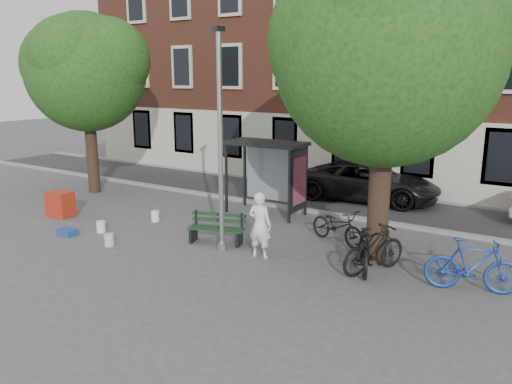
{
  "coord_description": "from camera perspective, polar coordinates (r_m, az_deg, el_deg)",
  "views": [
    {
      "loc": [
        8.1,
        -10.85,
        4.85
      ],
      "look_at": [
        0.1,
        1.64,
        1.4
      ],
      "focal_mm": 35.0,
      "sensor_mm": 36.0,
      "label": 1
    }
  ],
  "objects": [
    {
      "name": "bike_a",
      "position": [
        14.98,
        9.28,
        -3.85
      ],
      "size": [
        2.13,
        1.36,
        1.05
      ],
      "primitive_type": "imported",
      "rotation": [
        0.0,
        0.0,
        1.21
      ],
      "color": "black",
      "rests_on": "ground"
    },
    {
      "name": "bike_b",
      "position": [
        12.52,
        23.52,
        -7.72
      ],
      "size": [
        2.19,
        1.16,
        1.26
      ],
      "primitive_type": "imported",
      "rotation": [
        0.0,
        0.0,
        1.86
      ],
      "color": "#1A3C94",
      "rests_on": "ground"
    },
    {
      "name": "bucket_c",
      "position": [
        17.42,
        -11.44,
        -2.72
      ],
      "size": [
        0.37,
        0.37,
        0.36
      ],
      "primitive_type": "cylinder",
      "rotation": [
        0.0,
        0.0,
        -0.39
      ],
      "color": "white",
      "rests_on": "ground"
    },
    {
      "name": "tree_right",
      "position": [
        12.92,
        14.72,
        16.08
      ],
      "size": [
        5.76,
        5.6,
        8.2
      ],
      "color": "black",
      "rests_on": "ground"
    },
    {
      "name": "bike_c",
      "position": [
        13.15,
        12.28,
        -6.12
      ],
      "size": [
        1.64,
        2.36,
        1.18
      ],
      "primitive_type": "imported",
      "rotation": [
        0.0,
        0.0,
        0.42
      ],
      "color": "black",
      "rests_on": "ground"
    },
    {
      "name": "bike_d",
      "position": [
        12.95,
        13.34,
        -6.37
      ],
      "size": [
        1.41,
        2.09,
        1.23
      ],
      "primitive_type": "imported",
      "rotation": [
        0.0,
        0.0,
        2.69
      ],
      "color": "black",
      "rests_on": "ground"
    },
    {
      "name": "curb_far",
      "position": [
        21.97,
        10.17,
        0.29
      ],
      "size": [
        40.0,
        0.25,
        0.12
      ],
      "primitive_type": "cube",
      "color": "gray",
      "rests_on": "ground"
    },
    {
      "name": "bus_shelter",
      "position": [
        17.55,
        2.39,
        3.47
      ],
      "size": [
        2.85,
        1.45,
        2.62
      ],
      "color": "#1E2328",
      "rests_on": "ground"
    },
    {
      "name": "red_stand",
      "position": [
        18.88,
        -21.47,
        -1.31
      ],
      "size": [
        0.93,
        0.65,
        0.9
      ],
      "primitive_type": "cube",
      "rotation": [
        0.0,
        0.0,
        0.06
      ],
      "color": "#A82B16",
      "rests_on": "ground"
    },
    {
      "name": "car_dark",
      "position": [
        20.33,
        12.75,
        1.17
      ],
      "size": [
        5.68,
        3.0,
        1.52
      ],
      "primitive_type": "imported",
      "rotation": [
        0.0,
        0.0,
        1.66
      ],
      "color": "black",
      "rests_on": "ground"
    },
    {
      "name": "ground",
      "position": [
        14.38,
        -3.89,
        -6.64
      ],
      "size": [
        90.0,
        90.0,
        0.0
      ],
      "primitive_type": "plane",
      "color": "#4C4C4F",
      "rests_on": "ground"
    },
    {
      "name": "building_row",
      "position": [
        25.28,
        14.51,
        17.58
      ],
      "size": [
        30.0,
        8.0,
        14.0
      ],
      "primitive_type": "cube",
      "color": "brown",
      "rests_on": "ground"
    },
    {
      "name": "curb_near",
      "position": [
        18.43,
        5.37,
        -2.02
      ],
      "size": [
        40.0,
        0.25,
        0.12
      ],
      "primitive_type": "cube",
      "color": "gray",
      "rests_on": "ground"
    },
    {
      "name": "bench",
      "position": [
        14.88,
        -4.52,
        -4.35
      ],
      "size": [
        1.76,
        1.03,
        0.87
      ],
      "rotation": [
        0.0,
        0.0,
        0.31
      ],
      "color": "#1E2328",
      "rests_on": "ground"
    },
    {
      "name": "blue_crate",
      "position": [
        16.69,
        -20.75,
        -4.31
      ],
      "size": [
        0.57,
        0.43,
        0.2
      ],
      "primitive_type": "cube",
      "rotation": [
        0.0,
        0.0,
        0.05
      ],
      "color": "navy",
      "rests_on": "ground"
    },
    {
      "name": "lamppost",
      "position": [
        13.7,
        -4.07,
        4.39
      ],
      "size": [
        0.28,
        0.35,
        6.11
      ],
      "color": "#9EA0A3",
      "rests_on": "ground"
    },
    {
      "name": "road",
      "position": [
        20.19,
        7.98,
        -0.92
      ],
      "size": [
        40.0,
        4.0,
        0.01
      ],
      "primitive_type": "cube",
      "color": "#28282B",
      "rests_on": "ground"
    },
    {
      "name": "tree_left",
      "position": [
        21.92,
        -19.12,
        13.35
      ],
      "size": [
        5.18,
        4.86,
        7.4
      ],
      "color": "black",
      "rests_on": "ground"
    },
    {
      "name": "bucket_a",
      "position": [
        15.26,
        -16.42,
        -5.28
      ],
      "size": [
        0.36,
        0.36,
        0.36
      ],
      "primitive_type": "cylinder",
      "rotation": [
        0.0,
        0.0,
        -0.34
      ],
      "color": "silver",
      "rests_on": "ground"
    },
    {
      "name": "painter",
      "position": [
        13.54,
        0.44,
        -3.79
      ],
      "size": [
        0.7,
        0.49,
        1.83
      ],
      "primitive_type": "imported",
      "rotation": [
        0.0,
        0.0,
        3.22
      ],
      "color": "white",
      "rests_on": "ground"
    },
    {
      "name": "notice_sign",
      "position": [
        13.82,
        14.22,
        -2.64
      ],
      "size": [
        0.29,
        0.11,
        1.71
      ],
      "rotation": [
        0.0,
        0.0,
        0.27
      ],
      "color": "#9EA0A3",
      "rests_on": "ground"
    },
    {
      "name": "bucket_b",
      "position": [
        16.64,
        -17.29,
        -3.82
      ],
      "size": [
        0.3,
        0.3,
        0.36
      ],
      "primitive_type": "cylinder",
      "rotation": [
        0.0,
        0.0,
        -0.09
      ],
      "color": "white",
      "rests_on": "ground"
    }
  ]
}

